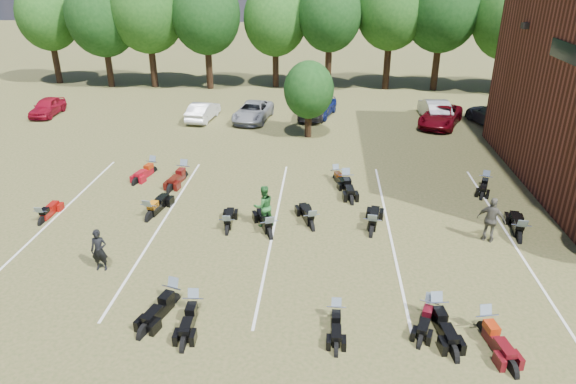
# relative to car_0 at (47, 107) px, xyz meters

# --- Properties ---
(ground) EXTENTS (160.00, 160.00, 0.00)m
(ground) POSITION_rel_car_0_xyz_m (21.54, -19.08, -0.65)
(ground) COLOR brown
(ground) RESTS_ON ground
(car_0) EXTENTS (1.68, 3.86, 1.29)m
(car_0) POSITION_rel_car_0_xyz_m (0.00, 0.00, 0.00)
(car_0) COLOR maroon
(car_0) RESTS_ON ground
(car_1) EXTENTS (1.84, 4.11, 1.31)m
(car_1) POSITION_rel_car_0_xyz_m (11.82, -0.35, 0.01)
(car_1) COLOR silver
(car_1) RESTS_ON ground
(car_2) EXTENTS (2.78, 4.98, 1.32)m
(car_2) POSITION_rel_car_0_xyz_m (15.44, -0.21, 0.01)
(car_2) COLOR gray
(car_2) RESTS_ON ground
(car_3) EXTENTS (2.34, 4.79, 1.34)m
(car_3) POSITION_rel_car_0_xyz_m (19.75, 0.92, 0.02)
(car_3) COLOR black
(car_3) RESTS_ON ground
(car_4) EXTENTS (2.73, 4.48, 1.43)m
(car_4) POSITION_rel_car_0_xyz_m (20.26, 1.39, 0.07)
(car_4) COLOR #0C1858
(car_4) RESTS_ON ground
(car_5) EXTENTS (1.78, 4.64, 1.51)m
(car_5) POSITION_rel_car_0_xyz_m (28.51, 1.00, 0.11)
(car_5) COLOR #AEAEA9
(car_5) RESTS_ON ground
(car_6) EXTENTS (4.06, 5.50, 1.39)m
(car_6) POSITION_rel_car_0_xyz_m (28.67, -0.44, 0.05)
(car_6) COLOR #63050F
(car_6) RESTS_ON ground
(car_7) EXTENTS (3.51, 5.57, 1.51)m
(car_7) POSITION_rel_car_0_xyz_m (32.42, -0.26, 0.11)
(car_7) COLOR #3A3B40
(car_7) RESTS_ON ground
(person_black) EXTENTS (0.64, 0.45, 1.67)m
(person_black) POSITION_rel_car_0_xyz_m (12.38, -19.99, 0.19)
(person_black) COLOR black
(person_black) RESTS_ON ground
(person_green) EXTENTS (1.14, 1.05, 1.88)m
(person_green) POSITION_rel_car_0_xyz_m (18.08, -16.04, 0.29)
(person_green) COLOR #256329
(person_green) RESTS_ON ground
(person_grey) EXTENTS (1.23, 0.98, 1.95)m
(person_grey) POSITION_rel_car_0_xyz_m (27.53, -16.71, 0.33)
(person_grey) COLOR #4F4D44
(person_grey) RESTS_ON ground
(motorcycle_1) EXTENTS (0.80, 2.27, 1.25)m
(motorcycle_1) POSITION_rel_car_0_xyz_m (16.49, -22.34, -0.65)
(motorcycle_1) COLOR black
(motorcycle_1) RESTS_ON ground
(motorcycle_2) EXTENTS (1.40, 2.50, 1.33)m
(motorcycle_2) POSITION_rel_car_0_xyz_m (15.65, -21.84, -0.65)
(motorcycle_2) COLOR black
(motorcycle_2) RESTS_ON ground
(motorcycle_3) EXTENTS (0.65, 2.01, 1.12)m
(motorcycle_3) POSITION_rel_car_0_xyz_m (21.17, -22.36, -0.65)
(motorcycle_3) COLOR black
(motorcycle_3) RESTS_ON ground
(motorcycle_4) EXTENTS (1.09, 2.49, 1.34)m
(motorcycle_4) POSITION_rel_car_0_xyz_m (24.39, -22.04, -0.65)
(motorcycle_4) COLOR black
(motorcycle_4) RESTS_ON ground
(motorcycle_5) EXTENTS (1.29, 2.15, 1.14)m
(motorcycle_5) POSITION_rel_car_0_xyz_m (24.20, -21.90, -0.65)
(motorcycle_5) COLOR black
(motorcycle_5) RESTS_ON ground
(motorcycle_6) EXTENTS (1.21, 2.48, 1.33)m
(motorcycle_6) POSITION_rel_car_0_xyz_m (25.80, -22.59, -0.65)
(motorcycle_6) COLOR #4E0B10
(motorcycle_6) RESTS_ON ground
(motorcycle_7) EXTENTS (0.66, 2.07, 1.15)m
(motorcycle_7) POSITION_rel_car_0_xyz_m (8.22, -16.56, -0.65)
(motorcycle_7) COLOR maroon
(motorcycle_7) RESTS_ON ground
(motorcycle_8) EXTENTS (1.21, 2.58, 1.38)m
(motorcycle_8) POSITION_rel_car_0_xyz_m (12.87, -15.84, -0.65)
(motorcycle_8) COLOR black
(motorcycle_8) RESTS_ON ground
(motorcycle_9) EXTENTS (0.83, 2.21, 1.21)m
(motorcycle_9) POSITION_rel_car_0_xyz_m (16.59, -16.79, -0.65)
(motorcycle_9) COLOR black
(motorcycle_9) RESTS_ON ground
(motorcycle_10) EXTENTS (1.40, 2.42, 1.29)m
(motorcycle_10) POSITION_rel_car_0_xyz_m (20.18, -16.16, -0.65)
(motorcycle_10) COLOR black
(motorcycle_10) RESTS_ON ground
(motorcycle_11) EXTENTS (1.58, 2.59, 1.38)m
(motorcycle_11) POSITION_rel_car_0_xyz_m (18.42, -17.00, -0.65)
(motorcycle_11) COLOR black
(motorcycle_11) RESTS_ON ground
(motorcycle_12) EXTENTS (1.20, 2.60, 1.39)m
(motorcycle_12) POSITION_rel_car_0_xyz_m (22.74, -16.50, -0.65)
(motorcycle_12) COLOR black
(motorcycle_12) RESTS_ON ground
(motorcycle_13) EXTENTS (1.18, 2.60, 1.39)m
(motorcycle_13) POSITION_rel_car_0_xyz_m (28.84, -16.55, -0.65)
(motorcycle_13) COLOR black
(motorcycle_13) RESTS_ON ground
(motorcycle_14) EXTENTS (1.13, 2.57, 1.38)m
(motorcycle_14) POSITION_rel_car_0_xyz_m (13.19, -11.02, -0.65)
(motorcycle_14) COLOR #400C09
(motorcycle_14) RESTS_ON ground
(motorcycle_15) EXTENTS (1.26, 2.41, 1.28)m
(motorcycle_15) POSITION_rel_car_0_xyz_m (11.28, -10.41, -0.65)
(motorcycle_15) COLOR maroon
(motorcycle_15) RESTS_ON ground
(motorcycle_17) EXTENTS (1.25, 2.16, 1.15)m
(motorcycle_17) POSITION_rel_car_0_xyz_m (21.29, -10.68, -0.65)
(motorcycle_17) COLOR black
(motorcycle_17) RESTS_ON ground
(motorcycle_19) EXTENTS (1.10, 2.58, 1.40)m
(motorcycle_19) POSITION_rel_car_0_xyz_m (21.78, -11.66, -0.65)
(motorcycle_19) COLOR black
(motorcycle_19) RESTS_ON ground
(motorcycle_20) EXTENTS (1.36, 2.23, 1.19)m
(motorcycle_20) POSITION_rel_car_0_xyz_m (28.91, -11.05, -0.65)
(motorcycle_20) COLOR black
(motorcycle_20) RESTS_ON ground
(tree_line) EXTENTS (56.00, 6.00, 9.79)m
(tree_line) POSITION_rel_car_0_xyz_m (20.54, 9.92, 5.66)
(tree_line) COLOR black
(tree_line) RESTS_ON ground
(young_tree_midfield) EXTENTS (3.20, 3.20, 4.70)m
(young_tree_midfield) POSITION_rel_car_0_xyz_m (19.54, -3.58, 2.45)
(young_tree_midfield) COLOR black
(young_tree_midfield) RESTS_ON ground
(parking_lines) EXTENTS (20.10, 14.00, 0.01)m
(parking_lines) POSITION_rel_car_0_xyz_m (18.54, -16.08, -0.64)
(parking_lines) COLOR silver
(parking_lines) RESTS_ON ground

